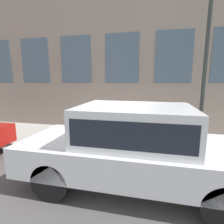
{
  "coord_description": "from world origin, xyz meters",
  "views": [
    {
      "loc": [
        -5.0,
        -1.33,
        2.35
      ],
      "look_at": [
        0.92,
        0.02,
        1.26
      ],
      "focal_mm": 28.0,
      "sensor_mm": 36.0,
      "label": 1
    }
  ],
  "objects_px": {
    "parked_car_white_near": "(134,143)",
    "person": "(104,122)",
    "fire_hydrant": "(121,133)",
    "street_lamp": "(208,33)"
  },
  "relations": [
    {
      "from": "street_lamp",
      "to": "fire_hydrant",
      "type": "bearing_deg",
      "value": 94.17
    },
    {
      "from": "person",
      "to": "parked_car_white_near",
      "type": "relative_size",
      "value": 0.23
    },
    {
      "from": "street_lamp",
      "to": "person",
      "type": "bearing_deg",
      "value": 85.17
    },
    {
      "from": "parked_car_white_near",
      "to": "street_lamp",
      "type": "distance_m",
      "value": 3.95
    },
    {
      "from": "parked_car_white_near",
      "to": "person",
      "type": "bearing_deg",
      "value": 29.2
    },
    {
      "from": "person",
      "to": "street_lamp",
      "type": "distance_m",
      "value": 4.36
    },
    {
      "from": "fire_hydrant",
      "to": "parked_car_white_near",
      "type": "xyz_separation_m",
      "value": [
        -2.02,
        -0.64,
        0.43
      ]
    },
    {
      "from": "fire_hydrant",
      "to": "person",
      "type": "xyz_separation_m",
      "value": [
        0.46,
        0.74,
        0.24
      ]
    },
    {
      "from": "fire_hydrant",
      "to": "parked_car_white_near",
      "type": "height_order",
      "value": "parked_car_white_near"
    },
    {
      "from": "fire_hydrant",
      "to": "street_lamp",
      "type": "bearing_deg",
      "value": -85.83
    }
  ]
}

